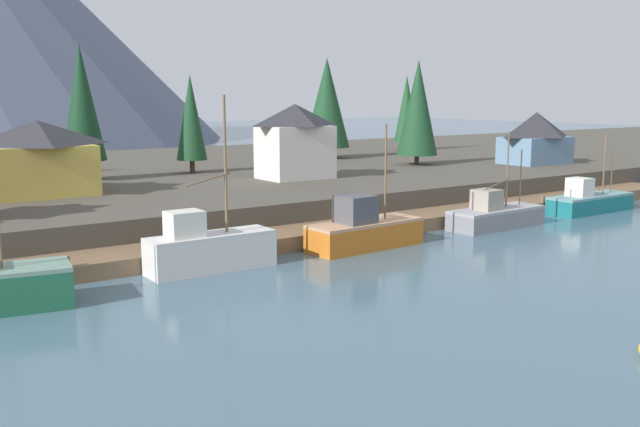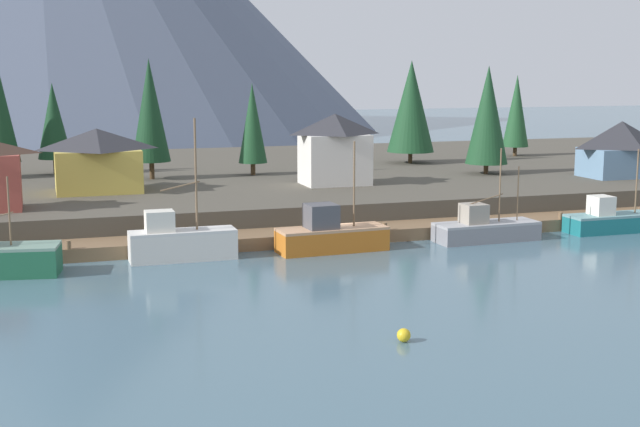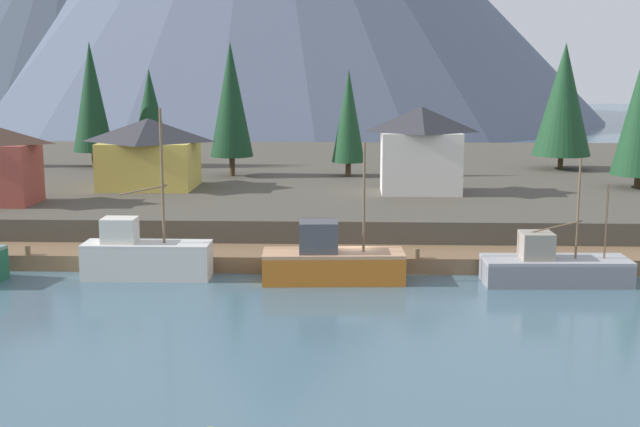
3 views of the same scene
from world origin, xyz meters
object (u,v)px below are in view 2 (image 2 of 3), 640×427
at_px(house_yellow, 98,159).
at_px(fishing_boat_grey, 485,229).
at_px(conifer_back_right, 411,106).
at_px(channel_buoy, 404,335).
at_px(fishing_boat_white, 180,242).
at_px(house_white, 335,148).
at_px(fishing_boat_teal, 615,220).
at_px(conifer_near_right, 488,115).
at_px(house_blue, 621,148).
at_px(conifer_mid_right, 54,121).
at_px(conifer_back_left, 516,111).
at_px(conifer_centre, 252,123).
at_px(fishing_boat_orange, 330,235).
at_px(conifer_mid_left, 150,110).

bearing_deg(house_yellow, fishing_boat_grey, -35.61).
bearing_deg(fishing_boat_grey, conifer_back_right, 74.03).
distance_m(conifer_back_right, channel_buoy, 62.12).
bearing_deg(fishing_boat_white, house_white, 45.18).
distance_m(fishing_boat_teal, conifer_near_right, 22.80).
distance_m(house_blue, channel_buoy, 55.00).
relative_size(fishing_boat_teal, conifer_mid_right, 0.93).
xyz_separation_m(fishing_boat_white, fishing_boat_teal, (36.58, -0.22, -0.36)).
bearing_deg(conifer_back_left, conifer_centre, -165.48).
bearing_deg(conifer_near_right, channel_buoy, -122.99).
bearing_deg(conifer_centre, conifer_near_right, -15.77).
distance_m(house_blue, house_yellow, 52.54).
distance_m(conifer_mid_right, channel_buoy, 60.25).
height_order(house_yellow, house_white, house_white).
bearing_deg(house_yellow, conifer_back_left, 18.20).
distance_m(fishing_boat_orange, house_white, 20.24).
bearing_deg(house_white, conifer_back_left, 31.94).
distance_m(fishing_boat_white, fishing_boat_teal, 36.58).
distance_m(house_yellow, conifer_back_left, 56.28).
xyz_separation_m(fishing_boat_grey, conifer_back_left, (24.92, 37.95, 7.32)).
height_order(conifer_back_left, channel_buoy, conifer_back_left).
distance_m(fishing_boat_teal, house_yellow, 45.82).
bearing_deg(conifer_back_left, conifer_mid_left, -168.26).
distance_m(fishing_boat_orange, conifer_centre, 29.20).
relative_size(house_yellow, conifer_back_left, 0.76).
bearing_deg(house_blue, house_yellow, 174.17).
bearing_deg(conifer_centre, house_white, -59.81).
distance_m(conifer_back_left, conifer_back_right, 16.85).
relative_size(house_blue, conifer_centre, 0.82).
distance_m(fishing_boat_grey, house_yellow, 35.31).
xyz_separation_m(house_white, conifer_back_right, (14.86, 15.65, 3.24)).
relative_size(conifer_near_right, conifer_centre, 1.18).
relative_size(fishing_boat_orange, conifer_mid_right, 0.87).
bearing_deg(fishing_boat_grey, conifer_near_right, 59.41).
height_order(fishing_boat_grey, conifer_near_right, conifer_near_right).
bearing_deg(conifer_centre, house_blue, -20.36).
height_order(fishing_boat_grey, house_yellow, house_yellow).
relative_size(conifer_mid_left, conifer_back_right, 1.00).
distance_m(house_white, conifer_mid_right, 30.92).
xyz_separation_m(house_white, conifer_mid_right, (-25.59, 17.23, 2.14)).
distance_m(fishing_boat_orange, conifer_back_left, 54.13).
bearing_deg(conifer_back_right, conifer_mid_left, -169.00).
distance_m(house_white, channel_buoy, 42.14).
height_order(fishing_boat_white, channel_buoy, fishing_boat_white).
distance_m(conifer_back_left, channel_buoy, 73.32).
bearing_deg(fishing_boat_orange, channel_buoy, -102.04).
xyz_separation_m(fishing_boat_grey, conifer_centre, (-12.07, 28.37, 7.01)).
xyz_separation_m(fishing_boat_grey, house_yellow, (-28.47, 20.39, 4.48)).
relative_size(house_white, conifer_centre, 0.71).
bearing_deg(conifer_back_right, fishing_boat_white, -134.14).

